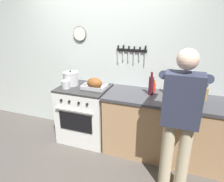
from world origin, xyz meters
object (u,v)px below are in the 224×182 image
Objects in this scene: stove at (85,113)px; person_cook at (180,115)px; bottle_hot_sauce at (154,87)px; saucepan at (66,84)px; cutting_board at (180,102)px; bottle_dish_soap at (185,88)px; stock_pot at (71,79)px; bottle_vinegar at (206,94)px; bottle_wine_red at (151,85)px; roasting_pan at (95,84)px; bottle_cooking_oil at (167,86)px.

person_cook is at bearing -21.74° from stove.
bottle_hot_sauce is at bearing 9.09° from stove.
bottle_hot_sauce is at bearing 13.13° from saucepan.
bottle_dish_soap is at bearing 83.35° from cutting_board.
stock_pot is 1.95m from bottle_vinegar.
bottle_wine_red is at bearing 7.98° from saucepan.
stock_pot reaches higher than bottle_dish_soap.
person_cook reaches higher than bottle_hot_sauce.
bottle_wine_red is (-0.42, 0.62, 0.08)m from person_cook.
stock_pot is (-0.23, 0.03, 0.55)m from stove.
stove is 2.50× the size of cutting_board.
roasting_pan is (0.19, -0.02, 0.53)m from stove.
person_cook reaches higher than bottle_wine_red.
bottle_cooking_oil is (-0.25, -0.05, 0.01)m from bottle_dish_soap.
bottle_vinegar is (0.30, 0.20, 0.08)m from cutting_board.
bottle_vinegar is at bearing -7.06° from bottle_hot_sauce.
bottle_vinegar is 0.29m from bottle_dish_soap.
bottle_wine_red is at bearing 4.39° from roasting_pan.
stock_pot is at bearing -173.77° from bottle_hot_sauce.
bottle_hot_sauce is at bearing 79.90° from bottle_wine_red.
stock_pot is 1.28m from bottle_hot_sauce.
roasting_pan is 1.62× the size of bottle_vinegar.
bottle_cooking_oil reaches higher than stove.
saucepan reaches higher than cutting_board.
stove is at bearing 55.57° from person_cook.
bottle_wine_red is (0.82, 0.06, 0.06)m from roasting_pan.
person_cook is at bearing -113.49° from bottle_vinegar.
bottle_cooking_oil is (1.02, 0.19, 0.02)m from roasting_pan.
saucepan is 0.41× the size of bottle_wine_red.
bottle_hot_sauce is (1.04, 0.17, 0.52)m from stove.
stove is 3.84× the size of bottle_cooking_oil.
bottle_wine_red is (1.02, 0.04, 0.59)m from stove.
roasting_pan is 1.53m from bottle_vinegar.
saucepan is at bearing 62.46° from person_cook.
bottle_cooking_oil reaches higher than saucepan.
roasting_pan is 1.98× the size of bottle_hot_sauce.
bottle_wine_red is (1.25, 0.02, 0.03)m from stock_pot.
stock_pot is at bearing 173.90° from roasting_pan.
cutting_board is (1.23, -0.10, -0.07)m from roasting_pan.
person_cook is 7.02× the size of stock_pot.
bottle_wine_red reaches higher than cutting_board.
cutting_board is (-0.01, 0.45, -0.04)m from person_cook.
bottle_dish_soap is (1.27, 0.25, 0.02)m from roasting_pan.
bottle_vinegar is 0.92× the size of bottle_cooking_oil.
bottle_dish_soap is at bearing 11.66° from bottle_cooking_oil.
bottle_wine_red is at bearing 157.69° from cutting_board.
bottle_cooking_oil is at bearing -168.34° from bottle_dish_soap.
bottle_cooking_oil reaches higher than bottle_dish_soap.
bottle_wine_red is (-0.70, -0.04, 0.05)m from bottle_vinegar.
bottle_cooking_oil is at bearing 169.42° from bottle_vinegar.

